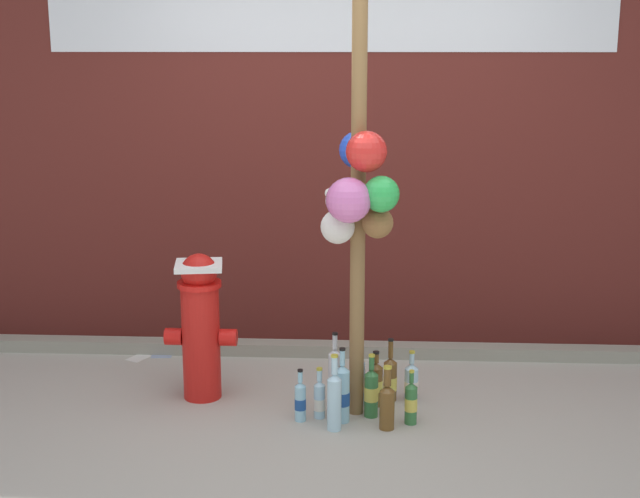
% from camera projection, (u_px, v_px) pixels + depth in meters
% --- Properties ---
extents(ground_plane, '(14.00, 14.00, 0.00)m').
position_uv_depth(ground_plane, '(340.00, 445.00, 4.39)').
color(ground_plane, '#ADA899').
extents(building_wall, '(10.00, 0.21, 3.91)m').
position_uv_depth(building_wall, '(350.00, 43.00, 5.59)').
color(building_wall, '#561E19').
rests_on(building_wall, ground_plane).
extents(curb_strip, '(8.00, 0.12, 0.08)m').
position_uv_depth(curb_strip, '(346.00, 350.00, 5.64)').
color(curb_strip, gray).
rests_on(curb_strip, ground_plane).
extents(memorial_post, '(0.52, 0.57, 2.67)m').
position_uv_depth(memorial_post, '(360.00, 142.00, 4.39)').
color(memorial_post, olive).
rests_on(memorial_post, ground_plane).
extents(fire_hydrant, '(0.40, 0.29, 0.83)m').
position_uv_depth(fire_hydrant, '(201.00, 323.00, 4.89)').
color(fire_hydrant, red).
rests_on(fire_hydrant, ground_plane).
extents(bottle_0, '(0.06, 0.06, 0.28)m').
position_uv_depth(bottle_0, '(319.00, 399.00, 4.69)').
color(bottle_0, '#B2DBEA').
rests_on(bottle_0, ground_plane).
extents(bottle_1, '(0.08, 0.08, 0.34)m').
position_uv_depth(bottle_1, '(387.00, 404.00, 4.54)').
color(bottle_1, brown).
rests_on(bottle_1, ground_plane).
extents(bottle_2, '(0.08, 0.08, 0.29)m').
position_uv_depth(bottle_2, '(411.00, 382.00, 4.92)').
color(bottle_2, '#B2DBEA').
rests_on(bottle_2, ground_plane).
extents(bottle_3, '(0.07, 0.07, 0.41)m').
position_uv_depth(bottle_3, '(335.00, 375.00, 4.86)').
color(bottle_3, silver).
rests_on(bottle_3, ground_plane).
extents(bottle_4, '(0.07, 0.07, 0.34)m').
position_uv_depth(bottle_4, '(359.00, 381.00, 4.85)').
color(bottle_4, '#B2DBEA').
rests_on(bottle_4, ground_plane).
extents(bottle_5, '(0.08, 0.08, 0.36)m').
position_uv_depth(bottle_5, '(390.00, 379.00, 4.91)').
color(bottle_5, brown).
rests_on(bottle_5, ground_plane).
extents(bottle_6, '(0.06, 0.06, 0.29)m').
position_uv_depth(bottle_6, '(300.00, 401.00, 4.65)').
color(bottle_6, '#93CCE0').
rests_on(bottle_6, ground_plane).
extents(bottle_7, '(0.07, 0.07, 0.41)m').
position_uv_depth(bottle_7, '(334.00, 400.00, 4.53)').
color(bottle_7, '#B2DBEA').
rests_on(bottle_7, ground_plane).
extents(bottle_8, '(0.08, 0.08, 0.41)m').
position_uv_depth(bottle_8, '(342.00, 393.00, 4.63)').
color(bottle_8, '#93CCE0').
rests_on(bottle_8, ground_plane).
extents(bottle_9, '(0.08, 0.08, 0.35)m').
position_uv_depth(bottle_9, '(371.00, 392.00, 4.70)').
color(bottle_9, '#337038').
rests_on(bottle_9, ground_plane).
extents(bottle_10, '(0.08, 0.08, 0.31)m').
position_uv_depth(bottle_10, '(376.00, 383.00, 4.84)').
color(bottle_10, brown).
rests_on(bottle_10, ground_plane).
extents(bottle_11, '(0.07, 0.07, 0.30)m').
position_uv_depth(bottle_11, '(411.00, 403.00, 4.61)').
color(bottle_11, '#337038').
rests_on(bottle_11, ground_plane).
extents(litter_0, '(0.14, 0.08, 0.01)m').
position_uv_depth(litter_0, '(161.00, 356.00, 5.63)').
color(litter_0, '#8C99B2').
rests_on(litter_0, ground_plane).
extents(litter_1, '(0.15, 0.17, 0.01)m').
position_uv_depth(litter_1, '(139.00, 357.00, 5.60)').
color(litter_1, silver).
rests_on(litter_1, ground_plane).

